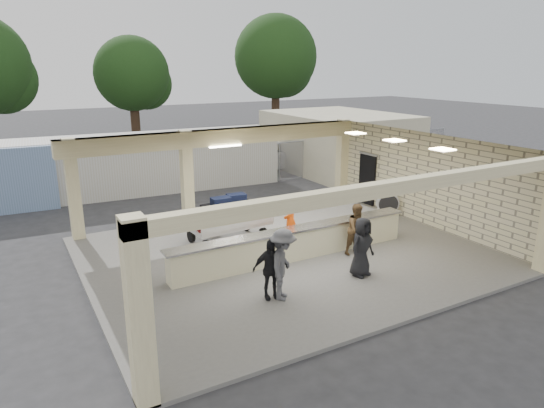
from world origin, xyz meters
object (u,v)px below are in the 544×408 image
baggage_handler (291,221)px  car_white_a (275,154)px  passenger_b (270,269)px  container_white (149,162)px  drum_fan (388,203)px  baggage_counter (295,243)px  passenger_a (357,229)px  car_dark (227,152)px  passenger_c (283,264)px  passenger_d (362,247)px  luggage_cart (226,217)px  car_white_b (316,144)px

baggage_handler → car_white_a: baggage_handler is taller
passenger_b → car_white_a: (8.43, 14.45, -0.09)m
car_white_a → container_white: container_white is taller
drum_fan → car_white_a: bearing=114.0°
baggage_counter → passenger_a: 2.03m
car_dark → passenger_c: bearing=-177.3°
passenger_c → baggage_handler: bearing=5.3°
passenger_a → passenger_d: passenger_d is taller
drum_fan → passenger_d: passenger_d is taller
passenger_b → car_dark: passenger_b is taller
baggage_handler → passenger_b: bearing=4.5°
drum_fan → passenger_d: 5.97m
baggage_counter → passenger_b: passenger_b is taller
baggage_handler → container_white: (-1.67, 10.16, 0.33)m
passenger_d → passenger_b: bearing=166.6°
container_white → passenger_a: bearing=-70.9°
drum_fan → car_dark: 13.58m
car_white_a → passenger_d: bearing=158.9°
drum_fan → baggage_counter: bearing=-131.5°
passenger_a → passenger_d: 1.63m
luggage_cart → car_white_a: luggage_cart is taller
drum_fan → passenger_a: passenger_a is taller
baggage_counter → luggage_cart: luggage_cart is taller
passenger_a → container_white: (-3.24, 11.59, 0.43)m
passenger_c → container_white: bearing=38.6°
baggage_counter → car_dark: car_dark is taller
luggage_cart → passenger_d: bearing=-67.9°
baggage_handler → drum_fan: bearing=146.5°
luggage_cart → drum_fan: (6.69, -0.54, -0.34)m
passenger_c → car_white_b: bearing=3.2°
passenger_c → container_white: 13.07m
car_white_b → car_dark: 6.39m
passenger_a → passenger_c: 3.87m
drum_fan → baggage_handler: (-5.17, -1.11, 0.41)m
car_white_a → passenger_b: bearing=149.5°
drum_fan → car_white_b: bearing=96.1°
passenger_a → car_white_a: (4.59, 13.18, -0.12)m
container_white → car_white_a: bearing=15.0°
luggage_cart → baggage_handler: baggage_handler is taller
drum_fan → car_white_b: car_white_b is taller
car_white_a → car_dark: car_white_a is taller
luggage_cart → car_white_b: (12.28, 12.48, -0.26)m
car_white_a → car_dark: bearing=31.1°
luggage_cart → passenger_b: 4.42m
passenger_a → car_white_a: size_ratio=0.29×
passenger_d → passenger_a: bearing=42.7°
passenger_b → drum_fan: bearing=38.0°
baggage_handler → container_white: bearing=-126.2°
passenger_b → passenger_c: (0.26, -0.19, 0.14)m
passenger_a → passenger_b: size_ratio=1.03×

